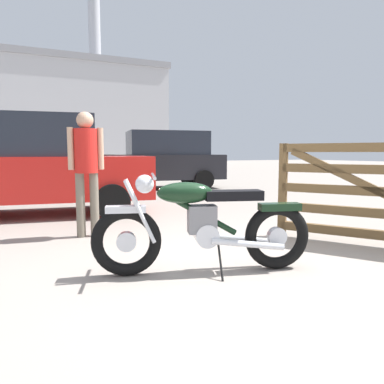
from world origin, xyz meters
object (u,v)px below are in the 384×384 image
Objects in this scene: pale_sedan_back at (162,159)px; dark_sedan_left at (35,164)px; silver_sedan_mid at (49,160)px; vintage_motorcycle at (202,225)px; bystander at (86,161)px.

dark_sedan_left is at bearing 52.47° from pale_sedan_back.
dark_sedan_left is 1.01× the size of silver_sedan_mid.
bystander reaches higher than vintage_motorcycle.
vintage_motorcycle is 4.34m from dark_sedan_left.
dark_sedan_left is at bearing 19.97° from bystander.
bystander is 0.40× the size of dark_sedan_left.
bystander is 6.67m from pale_sedan_back.
pale_sedan_back reaches higher than vintage_motorcycle.
dark_sedan_left and pale_sedan_back have the same top height.
pale_sedan_back is at bearing 179.93° from silver_sedan_mid.
vintage_motorcycle is at bearing -63.96° from dark_sedan_left.
vintage_motorcycle is 0.49× the size of pale_sedan_back.
silver_sedan_mid is 1.00× the size of pale_sedan_back.
silver_sedan_mid is at bearing 91.87° from dark_sedan_left.
vintage_motorcycle is 0.48× the size of dark_sedan_left.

